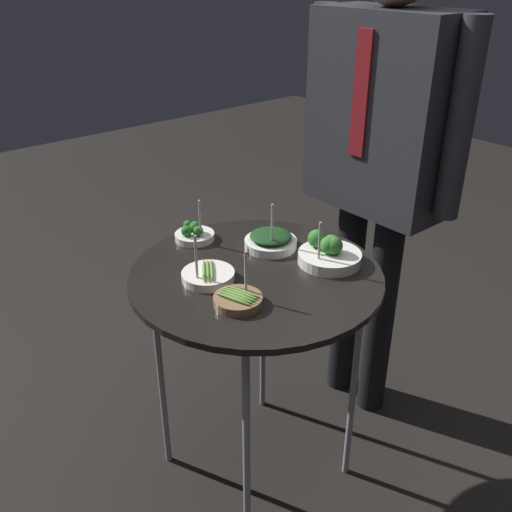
% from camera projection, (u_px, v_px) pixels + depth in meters
% --- Properties ---
extents(ground_plane, '(8.00, 8.00, 0.00)m').
position_uv_depth(ground_plane, '(256.00, 465.00, 1.89)').
color(ground_plane, black).
extents(serving_cart, '(0.69, 0.69, 0.74)m').
position_uv_depth(serving_cart, '(256.00, 289.00, 1.57)').
color(serving_cart, black).
rests_on(serving_cart, ground_plane).
extents(bowl_spinach_front_right, '(0.15, 0.15, 0.16)m').
position_uv_depth(bowl_spinach_front_right, '(271.00, 241.00, 1.67)').
color(bowl_spinach_front_right, white).
rests_on(bowl_spinach_front_right, serving_cart).
extents(bowl_broccoli_near_rim, '(0.18, 0.18, 0.14)m').
position_uv_depth(bowl_broccoli_near_rim, '(329.00, 253.00, 1.58)').
color(bowl_broccoli_near_rim, silver).
rests_on(bowl_broccoli_near_rim, serving_cart).
extents(bowl_asparagus_mid_left, '(0.12, 0.12, 0.13)m').
position_uv_depth(bowl_asparagus_mid_left, '(238.00, 299.00, 1.40)').
color(bowl_asparagus_mid_left, brown).
rests_on(bowl_asparagus_mid_left, serving_cart).
extents(bowl_asparagus_front_center, '(0.14, 0.14, 0.14)m').
position_uv_depth(bowl_asparagus_front_center, '(208.00, 275.00, 1.51)').
color(bowl_asparagus_front_center, silver).
rests_on(bowl_asparagus_front_center, serving_cart).
extents(bowl_broccoli_center, '(0.12, 0.12, 0.14)m').
position_uv_depth(bowl_broccoli_center, '(194.00, 234.00, 1.72)').
color(bowl_broccoli_center, silver).
rests_on(bowl_broccoli_center, serving_cart).
extents(waiter_figure, '(0.58, 0.22, 1.58)m').
position_uv_depth(waiter_figure, '(380.00, 138.00, 1.74)').
color(waiter_figure, black).
rests_on(waiter_figure, ground_plane).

